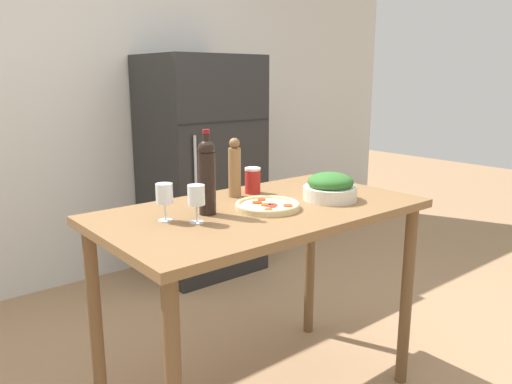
# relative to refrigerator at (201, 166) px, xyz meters

# --- Properties ---
(wall_back) EXTENTS (6.40, 0.08, 2.60)m
(wall_back) POSITION_rel_refrigerator_xyz_m (-0.72, 0.39, 0.48)
(wall_back) COLOR silver
(wall_back) RESTS_ON ground_plane
(refrigerator) EXTENTS (0.78, 0.70, 1.64)m
(refrigerator) POSITION_rel_refrigerator_xyz_m (0.00, 0.00, 0.00)
(refrigerator) COLOR black
(refrigerator) RESTS_ON ground_plane
(prep_counter) EXTENTS (1.40, 0.77, 0.94)m
(prep_counter) POSITION_rel_refrigerator_xyz_m (-0.71, -1.58, -0.00)
(prep_counter) COLOR brown
(prep_counter) RESTS_ON ground_plane
(wine_bottle) EXTENTS (0.07, 0.07, 0.35)m
(wine_bottle) POSITION_rel_refrigerator_xyz_m (-0.96, -1.52, 0.28)
(wine_bottle) COLOR black
(wine_bottle) RESTS_ON prep_counter
(wine_glass_near) EXTENTS (0.07, 0.07, 0.15)m
(wine_glass_near) POSITION_rel_refrigerator_xyz_m (-1.06, -1.60, 0.22)
(wine_glass_near) COLOR silver
(wine_glass_near) RESTS_ON prep_counter
(wine_glass_far) EXTENTS (0.07, 0.07, 0.15)m
(wine_glass_far) POSITION_rel_refrigerator_xyz_m (-1.14, -1.50, 0.22)
(wine_glass_far) COLOR silver
(wine_glass_far) RESTS_ON prep_counter
(pepper_mill) EXTENTS (0.06, 0.06, 0.28)m
(pepper_mill) POSITION_rel_refrigerator_xyz_m (-0.69, -1.35, 0.25)
(pepper_mill) COLOR olive
(pepper_mill) RESTS_ON prep_counter
(salad_bowl) EXTENTS (0.24, 0.24, 0.13)m
(salad_bowl) POSITION_rel_refrigerator_xyz_m (-0.39, -1.67, 0.18)
(salad_bowl) COLOR silver
(salad_bowl) RESTS_ON prep_counter
(homemade_pizza) EXTENTS (0.28, 0.28, 0.03)m
(homemade_pizza) POSITION_rel_refrigerator_xyz_m (-0.71, -1.62, 0.13)
(homemade_pizza) COLOR #DBC189
(homemade_pizza) RESTS_ON prep_counter
(salt_canister) EXTENTS (0.08, 0.08, 0.12)m
(salt_canister) POSITION_rel_refrigerator_xyz_m (-0.58, -1.35, 0.18)
(salt_canister) COLOR #B2231E
(salt_canister) RESTS_ON prep_counter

